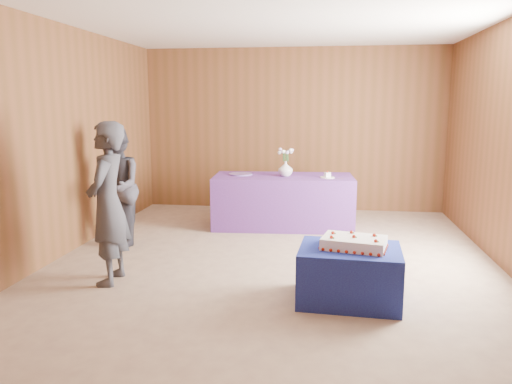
% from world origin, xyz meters
% --- Properties ---
extents(ground, '(6.00, 6.00, 0.00)m').
position_xyz_m(ground, '(0.00, 0.00, 0.00)').
color(ground, '#9E876D').
rests_on(ground, ground).
extents(room_shell, '(5.04, 6.04, 2.72)m').
position_xyz_m(room_shell, '(0.00, 0.00, 1.80)').
color(room_shell, brown).
rests_on(room_shell, ground).
extents(cake_table, '(0.94, 0.75, 0.50)m').
position_xyz_m(cake_table, '(0.80, -1.03, 0.25)').
color(cake_table, navy).
rests_on(cake_table, ground).
extents(serving_table, '(2.05, 1.03, 0.75)m').
position_xyz_m(serving_table, '(-0.04, 1.70, 0.38)').
color(serving_table, '#5E3188').
rests_on(serving_table, ground).
extents(sheet_cake, '(0.64, 0.50, 0.13)m').
position_xyz_m(sheet_cake, '(0.83, -1.03, 0.55)').
color(sheet_cake, silver).
rests_on(sheet_cake, cake_table).
extents(vase, '(0.23, 0.23, 0.22)m').
position_xyz_m(vase, '(-0.01, 1.67, 0.86)').
color(vase, silver).
rests_on(vase, serving_table).
extents(flower_spray, '(0.23, 0.22, 0.18)m').
position_xyz_m(flower_spray, '(-0.01, 1.67, 1.11)').
color(flower_spray, '#245C28').
rests_on(flower_spray, vase).
extents(platter, '(0.35, 0.35, 0.02)m').
position_xyz_m(platter, '(-0.67, 1.71, 0.76)').
color(platter, '#6F4F9E').
rests_on(platter, serving_table).
extents(plate, '(0.24, 0.24, 0.01)m').
position_xyz_m(plate, '(0.59, 1.60, 0.76)').
color(plate, white).
rests_on(plate, serving_table).
extents(cake_slice, '(0.10, 0.09, 0.09)m').
position_xyz_m(cake_slice, '(0.59, 1.59, 0.80)').
color(cake_slice, silver).
rests_on(cake_slice, plate).
extents(knife, '(0.26, 0.08, 0.00)m').
position_xyz_m(knife, '(0.69, 1.48, 0.75)').
color(knife, '#B9B9BE').
rests_on(knife, serving_table).
extents(guest_left, '(0.44, 0.62, 1.62)m').
position_xyz_m(guest_left, '(-1.56, -0.86, 0.81)').
color(guest_left, '#35363F').
rests_on(guest_left, ground).
extents(guest_right, '(0.85, 0.91, 1.50)m').
position_xyz_m(guest_right, '(-2.02, 0.39, 0.75)').
color(guest_right, '#363640').
rests_on(guest_right, ground).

